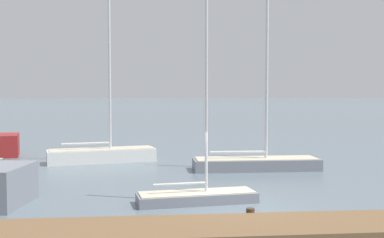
# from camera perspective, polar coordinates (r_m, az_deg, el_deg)

# --- Properties ---
(ground_plane) EXTENTS (600.00, 600.00, 0.00)m
(ground_plane) POSITION_cam_1_polar(r_m,az_deg,el_deg) (16.04, 5.27, -10.83)
(ground_plane) COLOR slate
(dock_pier) EXTENTS (22.33, 2.37, 0.60)m
(dock_pier) POSITION_cam_1_polar(r_m,az_deg,el_deg) (12.74, 8.23, -13.43)
(dock_pier) COLOR brown
(dock_pier) RESTS_ON ground_plane
(sailboat_0) EXTENTS (6.33, 1.73, 10.74)m
(sailboat_0) POSITION_cam_1_polar(r_m,az_deg,el_deg) (24.02, 7.79, -4.95)
(sailboat_0) COLOR gray
(sailboat_0) RESTS_ON ground_plane
(sailboat_2) EXTENTS (4.34, 1.76, 7.68)m
(sailboat_2) POSITION_cam_1_polar(r_m,az_deg,el_deg) (16.82, 0.64, -8.97)
(sailboat_2) COLOR gray
(sailboat_2) RESTS_ON ground_plane
(sailboat_4) EXTENTS (6.12, 2.88, 9.68)m
(sailboat_4) POSITION_cam_1_polar(r_m,az_deg,el_deg) (26.93, -10.82, -4.06)
(sailboat_4) COLOR white
(sailboat_4) RESTS_ON ground_plane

